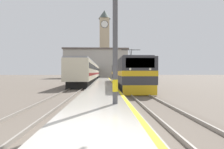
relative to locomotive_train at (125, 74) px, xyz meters
The scene contains 9 objects.
ground_plane 11.79m from the locomotive_train, 105.10° to the left, with size 200.00×200.00×0.00m, color #60564C.
platform 7.13m from the locomotive_train, 115.89° to the left, with size 3.10×140.00×0.37m.
rail_track_near 6.49m from the locomotive_train, 90.00° to the left, with size 2.83×140.00×0.16m.
rail_track_far 8.84m from the locomotive_train, 133.81° to the left, with size 2.83×140.00×0.16m.
locomotive_train is the anchor object (origin of this frame).
passenger_train 20.05m from the locomotive_train, 107.42° to the left, with size 2.92×47.94×3.71m.
catenary_mast 15.47m from the locomotive_train, 98.34° to the right, with size 2.60×0.27×8.20m.
clock_tower 47.11m from the locomotive_train, 93.61° to the left, with size 4.70×4.70×26.44m.
station_building 36.81m from the locomotive_train, 98.92° to the left, with size 21.19×9.39×9.79m.
Camera 1 is at (0.22, -4.92, 1.92)m, focal length 28.00 mm.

